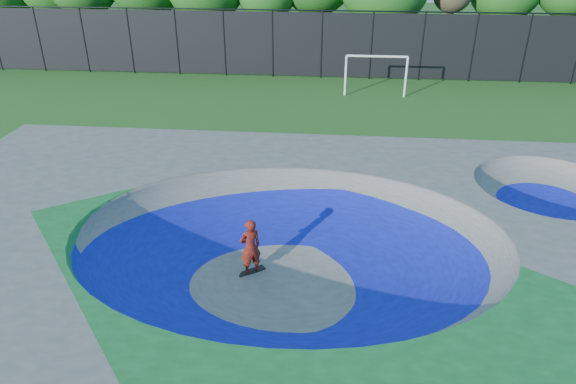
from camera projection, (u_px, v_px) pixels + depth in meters
ground at (289, 282)px, 13.46m from camera, size 120.00×120.00×0.00m
skate_deck at (289, 258)px, 13.11m from camera, size 22.00×14.00×1.50m
skater at (250, 247)px, 13.44m from camera, size 0.71×0.65×1.63m
skateboard at (251, 272)px, 13.80m from camera, size 0.75×0.65×0.05m
soccer_goal at (376, 68)px, 27.83m from camera, size 3.39×0.12×2.24m
fence at (322, 43)px, 31.11m from camera, size 48.09×0.09×4.04m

